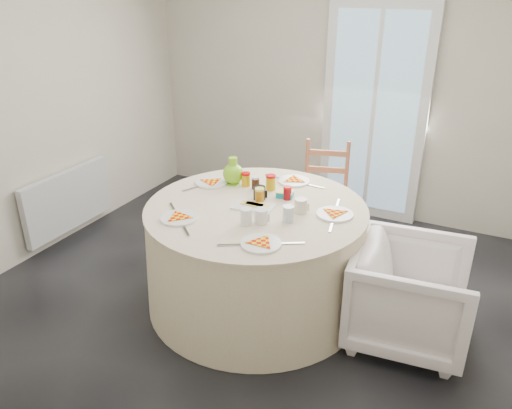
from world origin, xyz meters
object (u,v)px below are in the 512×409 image
at_px(wooden_chair, 324,195).
at_px(armchair, 411,290).
at_px(radiator, 68,200).
at_px(green_pitcher, 233,173).
at_px(table, 256,257).

distance_m(wooden_chair, armchair, 1.43).
bearing_deg(radiator, green_pitcher, 5.92).
xyz_separation_m(radiator, armchair, (3.11, -0.08, 0.01)).
height_order(table, green_pitcher, green_pitcher).
bearing_deg(armchair, table, 86.76).
relative_size(armchair, green_pitcher, 3.67).
bearing_deg(armchair, green_pitcher, 74.19).
distance_m(armchair, green_pitcher, 1.56).
height_order(radiator, armchair, armchair).
bearing_deg(green_pitcher, wooden_chair, 56.92).
xyz_separation_m(wooden_chair, green_pitcher, (-0.49, -0.79, 0.40)).
xyz_separation_m(table, green_pitcher, (-0.35, 0.31, 0.49)).
relative_size(table, wooden_chair, 1.72).
bearing_deg(green_pitcher, table, -42.45).
bearing_deg(wooden_chair, armchair, -62.50).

